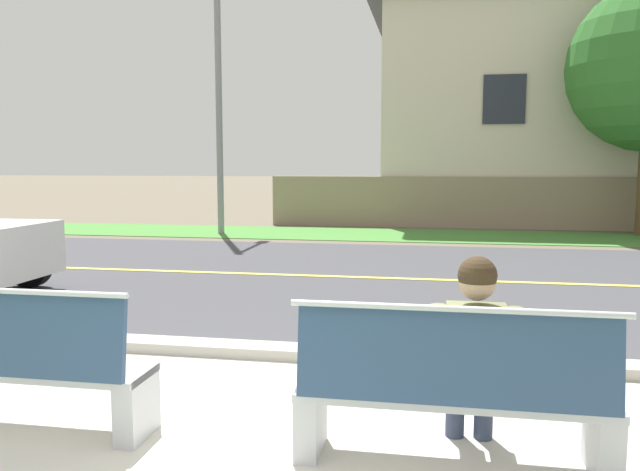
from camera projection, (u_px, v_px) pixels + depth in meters
ground_plane at (359, 263)px, 11.29m from camera, size 140.00×140.00×0.00m
sidewalk_pavement at (216, 454)px, 3.86m from camera, size 44.00×3.60×0.01m
curb_edge at (288, 352)px, 5.76m from camera, size 44.00×0.30×0.11m
street_asphalt at (348, 277)px, 9.83m from camera, size 52.00×8.00×0.01m
road_centre_line at (348, 277)px, 9.83m from camera, size 48.00×0.14×0.01m
far_verge_grass at (379, 235)px, 15.60m from camera, size 48.00×2.80×0.02m
bench_left at (11, 367)px, 4.11m from camera, size 1.83×0.48×1.01m
bench_right at (452, 394)px, 3.62m from camera, size 1.83×0.48×1.01m
seated_person_olive at (474, 350)px, 3.74m from camera, size 0.52×0.68×1.25m
streetlamp at (220, 55)px, 15.58m from camera, size 0.24×2.10×7.84m
garden_wall at (507, 203)px, 17.06m from camera, size 13.00×0.36×1.40m
house_across_street at (582, 107)px, 19.43m from camera, size 12.85×6.91×6.89m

